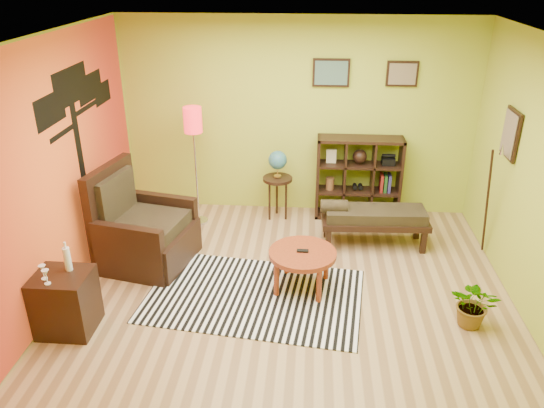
# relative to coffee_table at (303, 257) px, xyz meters

# --- Properties ---
(ground) EXTENTS (5.00, 5.00, 0.00)m
(ground) POSITION_rel_coffee_table_xyz_m (-0.16, -0.10, -0.40)
(ground) COLOR tan
(ground) RESTS_ON ground
(room_shell) EXTENTS (5.04, 4.54, 2.82)m
(room_shell) POSITION_rel_coffee_table_xyz_m (-0.25, -0.09, 1.40)
(room_shell) COLOR #A7B934
(room_shell) RESTS_ON ground
(zebra_rug) EXTENTS (2.55, 1.76, 0.01)m
(zebra_rug) POSITION_rel_coffee_table_xyz_m (-0.53, -0.22, -0.40)
(zebra_rug) COLOR white
(zebra_rug) RESTS_ON ground
(coffee_table) EXTENTS (0.77, 0.77, 0.49)m
(coffee_table) POSITION_rel_coffee_table_xyz_m (0.00, 0.00, 0.00)
(coffee_table) COLOR maroon
(coffee_table) RESTS_ON ground
(armchair) EXTENTS (1.19, 1.19, 1.23)m
(armchair) POSITION_rel_coffee_table_xyz_m (-1.99, 0.45, -0.03)
(armchair) COLOR black
(armchair) RESTS_ON ground
(side_cabinet) EXTENTS (0.54, 0.49, 0.96)m
(side_cabinet) POSITION_rel_coffee_table_xyz_m (-2.36, -0.94, -0.08)
(side_cabinet) COLOR black
(side_cabinet) RESTS_ON ground
(floor_lamp) EXTENTS (0.25, 0.25, 1.68)m
(floor_lamp) POSITION_rel_coffee_table_xyz_m (-1.52, 1.56, 0.96)
(floor_lamp) COLOR silver
(floor_lamp) RESTS_ON ground
(globe_table) EXTENTS (0.42, 0.42, 1.02)m
(globe_table) POSITION_rel_coffee_table_xyz_m (-0.40, 1.79, 0.37)
(globe_table) COLOR black
(globe_table) RESTS_ON ground
(cube_shelf) EXTENTS (1.20, 0.35, 1.20)m
(cube_shelf) POSITION_rel_coffee_table_xyz_m (0.76, 1.93, 0.20)
(cube_shelf) COLOR black
(cube_shelf) RESTS_ON ground
(bench) EXTENTS (1.41, 0.55, 0.64)m
(bench) POSITION_rel_coffee_table_xyz_m (0.88, 1.07, 0.00)
(bench) COLOR black
(bench) RESTS_ON ground
(potted_plant) EXTENTS (0.63, 0.66, 0.41)m
(potted_plant) POSITION_rel_coffee_table_xyz_m (1.77, -0.57, -0.20)
(potted_plant) COLOR #26661E
(potted_plant) RESTS_ON ground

